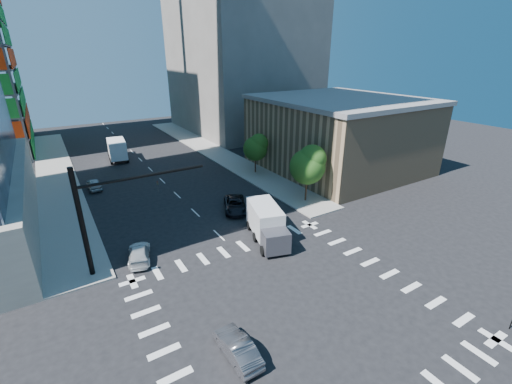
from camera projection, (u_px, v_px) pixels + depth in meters
ground at (294, 307)px, 24.12m from camera, size 160.00×160.00×0.00m
road_markings at (294, 307)px, 24.12m from camera, size 20.00×20.00×0.01m
sidewalk_ne at (213, 151)px, 61.66m from camera, size 5.00×60.00×0.15m
sidewalk_nw at (56, 176)px, 49.52m from camera, size 5.00×60.00×0.15m
commercial_building at (338, 133)px, 51.57m from camera, size 20.50×22.50×10.60m
bg_building_ne at (241, 65)px, 75.22m from camera, size 24.00×30.00×28.00m
signal_mast_nw at (101, 209)px, 26.23m from camera, size 10.20×0.40×9.00m
tree_south at (309, 164)px, 39.42m from camera, size 4.16×4.16×6.82m
tree_north at (256, 147)px, 49.28m from camera, size 3.54×3.52×5.78m
car_nb_far at (235, 205)px, 38.60m from camera, size 4.19×5.59×1.41m
car_sb_near at (139, 253)px, 29.41m from camera, size 2.85×4.64×1.26m
car_sb_mid at (94, 184)px, 44.66m from camera, size 1.67×4.02×1.36m
car_sb_cross at (237, 348)px, 20.00m from camera, size 1.43×3.99×1.31m
box_truck_near at (268, 227)px, 32.09m from camera, size 4.25×6.65×3.23m
box_truck_far at (117, 150)px, 56.94m from camera, size 3.47×6.83×3.45m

